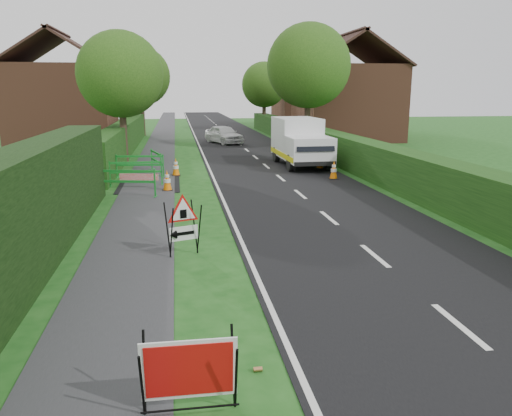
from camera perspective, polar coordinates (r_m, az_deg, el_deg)
ground at (r=10.08m, az=2.21°, el=-8.08°), size 120.00×120.00×0.00m
road_surface at (r=44.57m, az=-3.41°, el=8.51°), size 6.00×90.00×0.02m
footpath at (r=44.37m, az=-10.56°, el=8.29°), size 2.00×90.00×0.02m
hedge_west_near at (r=10.40m, az=-26.30°, el=-8.83°), size 1.10×18.00×2.50m
hedge_west_far at (r=31.58m, az=-14.75°, el=6.15°), size 1.00×24.00×1.80m
hedge_east at (r=26.81m, az=9.28°, el=5.21°), size 1.20×50.00×1.50m
house_west at (r=40.05m, az=-21.17°, el=11.27°), size 7.50×7.40×7.88m
house_east_a at (r=39.37m, az=10.28°, el=11.92°), size 7.50×7.40×7.88m
house_east_b at (r=53.05m, az=6.28°, el=12.34°), size 7.50×7.40×7.88m
tree_nw at (r=27.36m, az=-15.26°, el=14.51°), size 4.40×4.40×6.70m
tree_ne at (r=32.32m, az=6.03°, el=15.85°), size 5.20×5.20×7.79m
tree_fw at (r=43.31m, az=-13.06°, el=14.45°), size 4.80×4.80×7.24m
tree_fe at (r=47.93m, az=0.94°, el=13.91°), size 4.20×4.20×6.33m
red_rect_sign at (r=6.06m, az=-7.64°, el=-17.99°), size 1.11×0.67×0.93m
triangle_sign at (r=11.26m, az=-8.50°, el=-1.45°), size 1.04×1.04×1.20m
works_van at (r=25.11m, az=5.05°, el=7.65°), size 2.10×5.17×2.34m
traffic_cone_0 at (r=21.48m, az=8.88°, el=4.32°), size 0.38×0.38×0.79m
traffic_cone_1 at (r=24.32m, az=7.33°, el=5.40°), size 0.38×0.38×0.79m
traffic_cone_2 at (r=26.29m, az=7.25°, el=5.99°), size 0.38×0.38×0.79m
traffic_cone_3 at (r=19.01m, az=-10.11°, el=3.12°), size 0.38×0.38×0.79m
traffic_cone_4 at (r=22.36m, az=-9.15°, el=4.66°), size 0.38×0.38×0.79m
ped_barrier_0 at (r=18.17m, az=-14.54°, el=3.20°), size 2.08×0.83×1.00m
ped_barrier_1 at (r=20.24m, az=-13.58°, el=4.25°), size 2.06×0.35×1.00m
ped_barrier_2 at (r=22.16m, az=-13.13°, el=5.03°), size 2.09×0.61×1.00m
ped_barrier_3 at (r=23.31m, az=-11.35°, el=5.51°), size 0.85×2.08×1.00m
redwhite_plank at (r=19.73m, az=-13.16°, el=2.19°), size 1.48×0.35×0.25m
litter_can at (r=7.03m, az=0.21°, el=-18.19°), size 0.12×0.07×0.07m
hatchback_car at (r=35.92m, az=-3.68°, el=8.40°), size 2.82×4.11×1.30m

